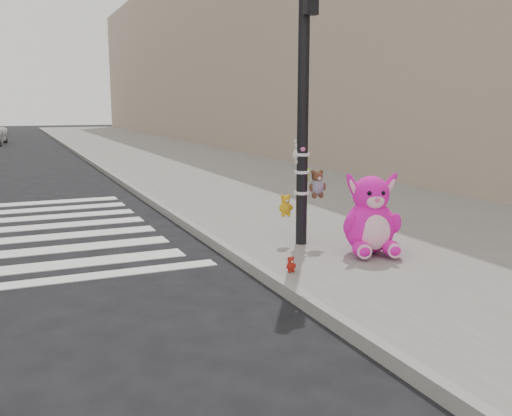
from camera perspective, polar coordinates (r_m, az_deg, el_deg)
name	(u,v)px	position (r m, az deg, el deg)	size (l,w,h in m)	color
ground	(156,321)	(5.90, -10.02, -11.08)	(120.00, 120.00, 0.00)	black
sidewalk_near	(242,177)	(16.70, -1.43, 3.16)	(7.00, 80.00, 0.14)	slate
curb_edge	(123,183)	(15.74, -13.16, 2.46)	(0.12, 80.00, 0.15)	gray
bld_near	(269,44)	(28.09, 1.34, 16.11)	(5.00, 60.00, 10.00)	tan
signal_pole	(304,127)	(8.14, 4.79, 8.11)	(0.67, 0.48, 4.00)	black
pink_bunny	(371,220)	(7.83, 11.41, -1.21)	(0.89, 0.98, 1.13)	#F915B8
red_teddy	(291,264)	(6.92, 3.50, -5.65)	(0.13, 0.09, 0.19)	#AB1C11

